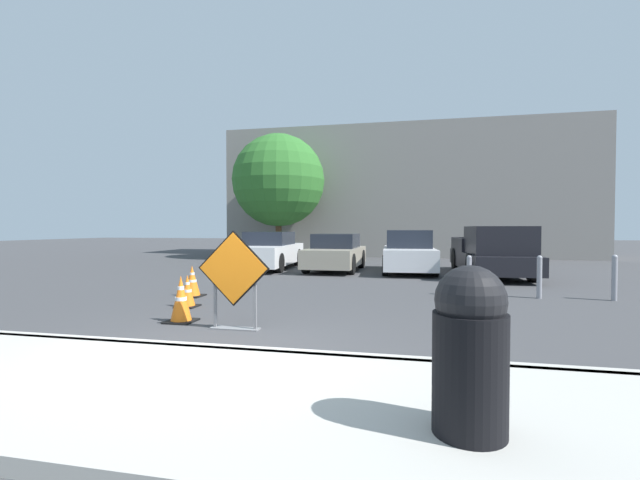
# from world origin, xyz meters

# --- Properties ---
(ground_plane) EXTENTS (96.00, 96.00, 0.00)m
(ground_plane) POSITION_xyz_m (0.00, 10.00, 0.00)
(ground_plane) COLOR #3D3D3F
(sidewalk_strip) EXTENTS (31.12, 2.59, 0.14)m
(sidewalk_strip) POSITION_xyz_m (0.00, -1.30, 0.07)
(sidewalk_strip) COLOR #ADAAA3
(sidewalk_strip) RESTS_ON ground_plane
(curb_lip) EXTENTS (31.12, 0.20, 0.14)m
(curb_lip) POSITION_xyz_m (0.00, 0.00, 0.07)
(curb_lip) COLOR #ADAAA3
(curb_lip) RESTS_ON ground_plane
(road_closed_sign) EXTENTS (1.16, 0.20, 1.53)m
(road_closed_sign) POSITION_xyz_m (-0.33, 1.36, 0.83)
(road_closed_sign) COLOR black
(road_closed_sign) RESTS_ON ground_plane
(traffic_cone_nearest) EXTENTS (0.46, 0.46, 0.77)m
(traffic_cone_nearest) POSITION_xyz_m (-1.42, 1.69, 0.38)
(traffic_cone_nearest) COLOR black
(traffic_cone_nearest) RESTS_ON ground_plane
(traffic_cone_second) EXTENTS (0.41, 0.41, 0.64)m
(traffic_cone_second) POSITION_xyz_m (-2.02, 2.96, 0.31)
(traffic_cone_second) COLOR black
(traffic_cone_second) RESTS_ON ground_plane
(traffic_cone_third) EXTENTS (0.49, 0.49, 0.71)m
(traffic_cone_third) POSITION_xyz_m (-2.58, 4.17, 0.35)
(traffic_cone_third) COLOR black
(traffic_cone_third) RESTS_ON ground_plane
(parked_car_nearest) EXTENTS (1.97, 4.77, 1.43)m
(parked_car_nearest) POSITION_xyz_m (-3.08, 11.04, 0.68)
(parked_car_nearest) COLOR white
(parked_car_nearest) RESTS_ON ground_plane
(parked_car_second) EXTENTS (1.85, 4.09, 1.36)m
(parked_car_second) POSITION_xyz_m (-0.42, 10.86, 0.64)
(parked_car_second) COLOR #A39984
(parked_car_second) RESTS_ON ground_plane
(parked_car_third) EXTENTS (1.94, 4.16, 1.50)m
(parked_car_third) POSITION_xyz_m (2.22, 10.74, 0.69)
(parked_car_third) COLOR silver
(parked_car_third) RESTS_ON ground_plane
(pickup_truck) EXTENTS (2.13, 5.43, 1.62)m
(pickup_truck) POSITION_xyz_m (4.89, 9.94, 0.74)
(pickup_truck) COLOR black
(pickup_truck) RESTS_ON ground_plane
(trash_bin) EXTENTS (0.51, 0.51, 1.17)m
(trash_bin) POSITION_xyz_m (2.73, -1.66, 0.73)
(trash_bin) COLOR black
(trash_bin) RESTS_ON sidewalk_strip
(bollard_nearest) EXTENTS (0.12, 0.12, 0.94)m
(bollard_nearest) POSITION_xyz_m (3.63, 5.56, 0.50)
(bollard_nearest) COLOR gray
(bollard_nearest) RESTS_ON ground_plane
(bollard_second) EXTENTS (0.12, 0.12, 0.96)m
(bollard_second) POSITION_xyz_m (5.12, 5.56, 0.51)
(bollard_second) COLOR gray
(bollard_second) RESTS_ON ground_plane
(bollard_third) EXTENTS (0.12, 0.12, 1.00)m
(bollard_third) POSITION_xyz_m (6.61, 5.56, 0.52)
(bollard_third) COLOR gray
(bollard_third) RESTS_ON ground_plane
(building_facade_backdrop) EXTENTS (19.93, 5.00, 7.19)m
(building_facade_backdrop) POSITION_xyz_m (1.86, 20.70, 3.59)
(building_facade_backdrop) COLOR gray
(building_facade_backdrop) RESTS_ON ground_plane
(street_tree_behind_lot) EXTENTS (4.75, 4.75, 6.41)m
(street_tree_behind_lot) POSITION_xyz_m (-4.41, 16.39, 4.03)
(street_tree_behind_lot) COLOR #513823
(street_tree_behind_lot) RESTS_ON ground_plane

